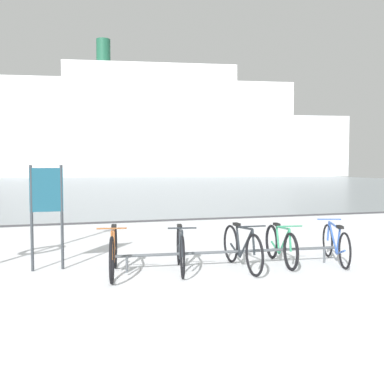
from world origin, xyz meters
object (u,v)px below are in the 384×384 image
bicycle_1 (180,249)px  bicycle_3 (281,245)px  bicycle_0 (113,252)px  bicycle_4 (336,244)px  info_sign (47,200)px  ferry_ship (157,131)px  bicycle_2 (242,248)px

bicycle_1 → bicycle_3: size_ratio=1.03×
bicycle_0 → bicycle_1: bearing=-1.1°
bicycle_0 → bicycle_1: (1.13, -0.02, -0.01)m
bicycle_0 → bicycle_4: bearing=-2.9°
info_sign → bicycle_0: bearing=-33.3°
bicycle_0 → ferry_ship: bearing=77.2°
bicycle_1 → bicycle_3: bicycle_1 is taller
bicycle_0 → bicycle_2: bearing=-5.1°
bicycle_2 → ferry_ship: ferry_ship is taller
bicycle_0 → bicycle_4: 4.08m
bicycle_0 → info_sign: info_sign is taller
bicycle_2 → bicycle_4: size_ratio=1.10×
bicycle_3 → bicycle_4: (1.05, -0.16, 0.00)m
info_sign → ferry_ship: size_ratio=0.03×
bicycle_3 → bicycle_1: bearing=179.2°
info_sign → bicycle_2: bearing=-15.2°
bicycle_1 → bicycle_3: 1.89m
bicycle_4 → bicycle_0: bearing=177.1°
bicycle_1 → bicycle_2: bearing=-9.4°
ferry_ship → info_sign: bearing=-103.8°
bicycle_3 → bicycle_4: size_ratio=1.01×
bicycle_4 → info_sign: (-5.12, 0.90, 0.87)m
bicycle_0 → bicycle_2: size_ratio=0.99×
bicycle_2 → ferry_ship: size_ratio=0.03×
bicycle_0 → ferry_ship: 66.87m
bicycle_3 → ferry_ship: size_ratio=0.03×
info_sign → ferry_ship: 66.36m
bicycle_2 → ferry_ship: 66.62m
bicycle_4 → bicycle_2: bearing=179.7°
bicycle_0 → bicycle_3: bearing=-0.9°
bicycle_0 → bicycle_3: bicycle_0 is taller
bicycle_4 → ferry_ship: (10.64, 65.07, 6.98)m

